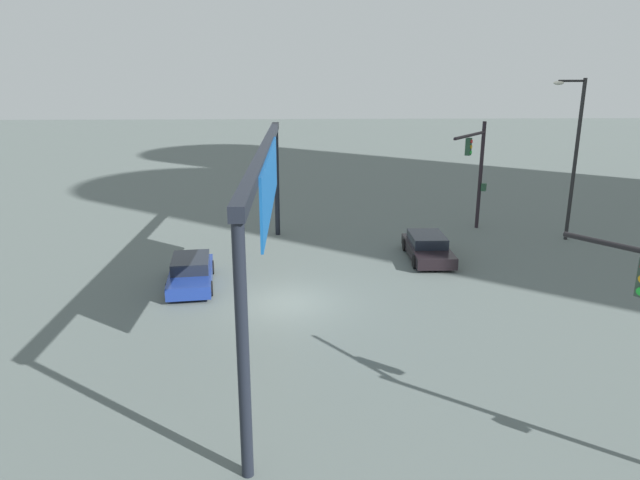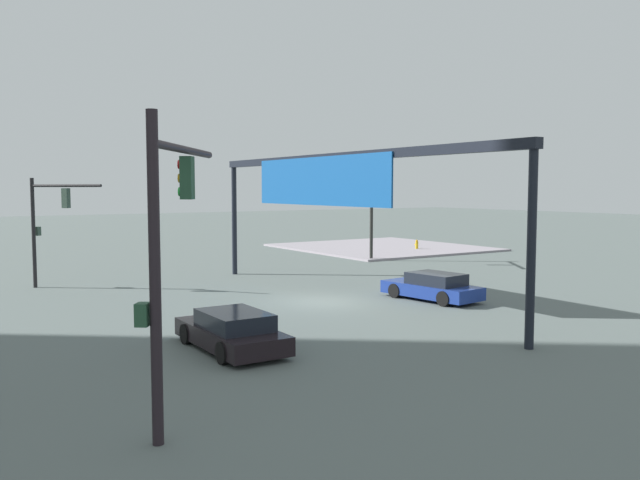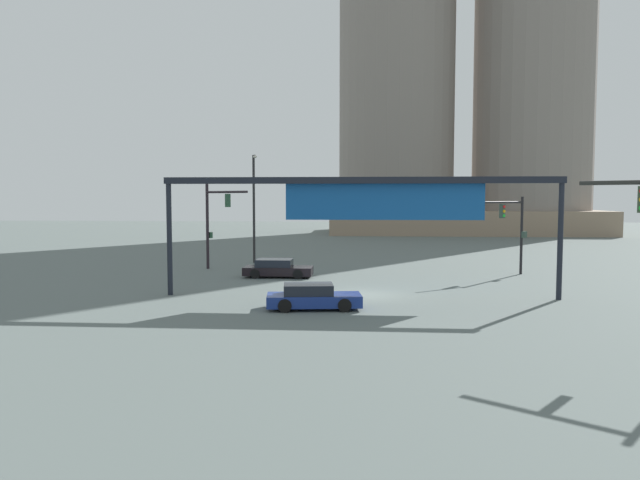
% 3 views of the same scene
% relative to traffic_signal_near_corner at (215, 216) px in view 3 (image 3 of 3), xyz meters
% --- Properties ---
extents(ground_plane, '(201.39, 201.39, 0.00)m').
position_rel_traffic_signal_near_corner_xyz_m(ground_plane, '(10.76, -10.78, -4.01)').
color(ground_plane, '#57615F').
extents(traffic_signal_near_corner, '(3.71, 3.10, 6.34)m').
position_rel_traffic_signal_near_corner_xyz_m(traffic_signal_near_corner, '(0.00, 0.00, 0.00)').
color(traffic_signal_near_corner, black).
rests_on(traffic_signal_near_corner, ground).
extents(traffic_signal_cross_street, '(3.63, 2.61, 5.39)m').
position_rel_traffic_signal_near_corner_xyz_m(traffic_signal_cross_street, '(21.18, -1.59, -0.44)').
color(traffic_signal_cross_street, black).
rests_on(traffic_signal_cross_street, ground).
extents(streetlamp_curved_arm, '(0.72, 2.01, 8.76)m').
position_rel_traffic_signal_near_corner_xyz_m(streetlamp_curved_arm, '(2.07, 4.57, 0.98)').
color(streetlamp_curved_arm, black).
rests_on(streetlamp_curved_arm, ground).
extents(overhead_sign_gantry, '(21.10, 0.43, 6.40)m').
position_rel_traffic_signal_near_corner_xyz_m(overhead_sign_gantry, '(11.19, -11.43, 1.31)').
color(overhead_sign_gantry, black).
rests_on(overhead_sign_gantry, ground).
extents(highrise_twin_tower, '(39.55, 19.32, 55.43)m').
position_rel_traffic_signal_near_corner_xyz_m(highrise_twin_tower, '(25.92, 48.87, 23.27)').
color(highrise_twin_tower, gray).
rests_on(highrise_twin_tower, ground).
extents(sedan_car_approaching, '(4.66, 2.34, 1.21)m').
position_rel_traffic_signal_near_corner_xyz_m(sedan_car_approaching, '(8.53, -15.03, -3.43)').
color(sedan_car_approaching, navy).
rests_on(sedan_car_approaching, ground).
extents(sedan_car_waiting_far, '(4.58, 2.02, 1.21)m').
position_rel_traffic_signal_near_corner_xyz_m(sedan_car_waiting_far, '(5.18, -3.82, -3.43)').
color(sedan_car_waiting_far, black).
rests_on(sedan_car_waiting_far, ground).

